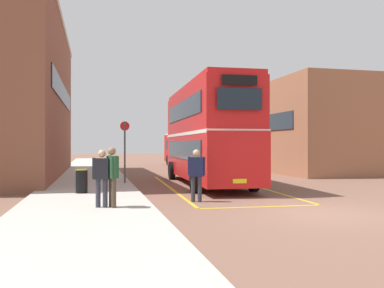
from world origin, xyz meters
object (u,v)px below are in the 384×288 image
(single_deck_bus, at_px, (189,148))
(litter_bin, at_px, (82,181))
(pedestrian_waiting_near, at_px, (112,172))
(pedestrian_boarding, at_px, (196,171))
(bus_stop_sign, at_px, (125,146))
(pedestrian_waiting_far, at_px, (102,174))
(double_decker_bus, at_px, (207,133))

(single_deck_bus, xyz_separation_m, litter_bin, (-8.92, -20.71, -1.05))
(pedestrian_waiting_near, bearing_deg, pedestrian_boarding, 27.52)
(litter_bin, xyz_separation_m, bus_stop_sign, (1.86, 3.73, 1.29))
(litter_bin, bearing_deg, pedestrian_waiting_near, -75.83)
(pedestrian_boarding, relative_size, litter_bin, 2.01)
(pedestrian_boarding, distance_m, pedestrian_waiting_near, 3.23)
(litter_bin, relative_size, bus_stop_sign, 0.31)
(pedestrian_boarding, bearing_deg, pedestrian_waiting_far, -155.62)
(pedestrian_waiting_near, xyz_separation_m, litter_bin, (-0.97, 3.83, -0.56))
(pedestrian_boarding, bearing_deg, litter_bin, 148.65)
(double_decker_bus, distance_m, pedestrian_waiting_far, 8.95)
(pedestrian_waiting_near, distance_m, bus_stop_sign, 7.65)
(double_decker_bus, relative_size, pedestrian_waiting_far, 6.46)
(pedestrian_boarding, xyz_separation_m, bus_stop_sign, (-1.97, 6.07, 0.83))
(single_deck_bus, bearing_deg, double_decker_bus, -100.30)
(double_decker_bus, bearing_deg, pedestrian_boarding, -108.68)
(double_decker_bus, xyz_separation_m, bus_stop_sign, (-3.92, 0.29, -0.64))
(pedestrian_waiting_near, bearing_deg, litter_bin, 104.17)
(litter_bin, distance_m, bus_stop_sign, 4.36)
(pedestrian_waiting_near, xyz_separation_m, pedestrian_waiting_far, (-0.30, 0.06, -0.05))
(litter_bin, bearing_deg, pedestrian_waiting_far, -80.02)
(bus_stop_sign, bearing_deg, pedestrian_boarding, -72.01)
(double_decker_bus, height_order, pedestrian_boarding, double_decker_bus)
(single_deck_bus, bearing_deg, litter_bin, -113.31)
(single_deck_bus, xyz_separation_m, bus_stop_sign, (-7.06, -16.98, 0.24))
(double_decker_bus, distance_m, single_deck_bus, 17.58)
(double_decker_bus, distance_m, pedestrian_waiting_near, 8.82)
(pedestrian_boarding, bearing_deg, double_decker_bus, 71.32)
(single_deck_bus, height_order, pedestrian_waiting_near, single_deck_bus)
(double_decker_bus, height_order, pedestrian_waiting_near, double_decker_bus)
(pedestrian_waiting_near, height_order, litter_bin, pedestrian_waiting_near)
(single_deck_bus, relative_size, pedestrian_waiting_far, 5.11)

